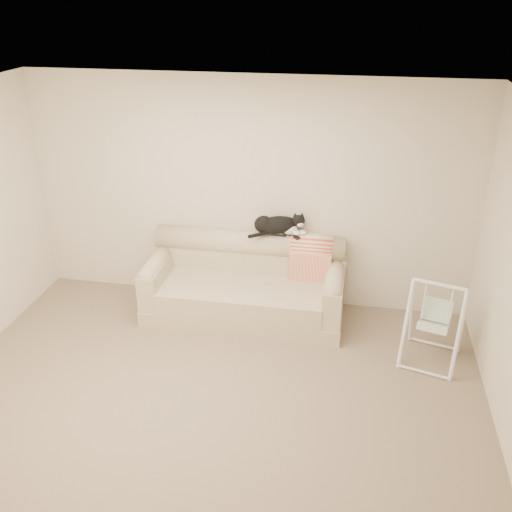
{
  "coord_description": "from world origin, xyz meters",
  "views": [
    {
      "loc": [
        1.16,
        -3.91,
        3.44
      ],
      "look_at": [
        0.21,
        1.27,
        0.9
      ],
      "focal_mm": 40.0,
      "sensor_mm": 36.0,
      "label": 1
    }
  ],
  "objects": [
    {
      "name": "remote_a",
      "position": [
        0.36,
        1.84,
        0.91
      ],
      "size": [
        0.18,
        0.07,
        0.03
      ],
      "color": "black",
      "rests_on": "sofa"
    },
    {
      "name": "tuxedo_cat",
      "position": [
        0.35,
        1.85,
        1.02
      ],
      "size": [
        0.63,
        0.41,
        0.26
      ],
      "color": "black",
      "rests_on": "sofa"
    },
    {
      "name": "throw_blanket",
      "position": [
        0.74,
        1.84,
        0.72
      ],
      "size": [
        0.46,
        0.38,
        0.58
      ],
      "color": "#E94123",
      "rests_on": "sofa"
    },
    {
      "name": "ground_plane",
      "position": [
        0.0,
        0.0,
        0.0
      ],
      "size": [
        5.0,
        5.0,
        0.0
      ],
      "primitive_type": "plane",
      "color": "#6F604A",
      "rests_on": "ground"
    },
    {
      "name": "baby_swing",
      "position": [
        2.02,
        1.06,
        0.44
      ],
      "size": [
        0.66,
        0.69,
        0.88
      ],
      "color": "white",
      "rests_on": "ground"
    },
    {
      "name": "remote_b",
      "position": [
        0.54,
        1.83,
        0.91
      ],
      "size": [
        0.15,
        0.16,
        0.02
      ],
      "color": "black",
      "rests_on": "sofa"
    },
    {
      "name": "sofa",
      "position": [
        0.03,
        1.62,
        0.35
      ],
      "size": [
        2.2,
        0.93,
        0.9
      ],
      "color": "tan",
      "rests_on": "ground"
    },
    {
      "name": "room_shell",
      "position": [
        0.0,
        0.0,
        1.53
      ],
      "size": [
        5.04,
        4.04,
        2.6
      ],
      "color": "beige",
      "rests_on": "ground"
    }
  ]
}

